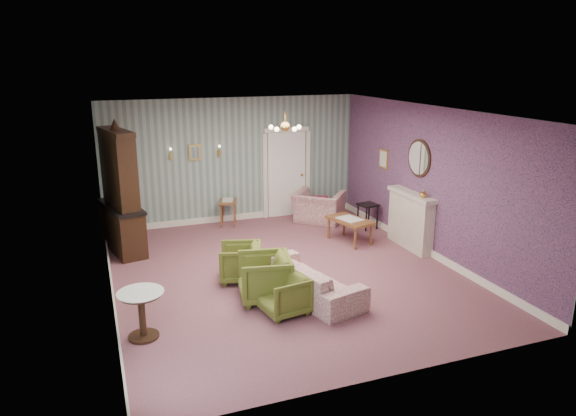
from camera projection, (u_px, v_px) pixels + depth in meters
name	position (u px, v px, depth m)	size (l,w,h in m)	color
floor	(285.00, 273.00, 9.66)	(7.00, 7.00, 0.00)	#7F4A55
ceiling	(285.00, 111.00, 8.87)	(7.00, 7.00, 0.00)	white
wall_back	(234.00, 160.00, 12.42)	(6.00, 6.00, 0.00)	slate
wall_front	(390.00, 267.00, 6.11)	(6.00, 6.00, 0.00)	slate
wall_left	(104.00, 213.00, 8.26)	(7.00, 7.00, 0.00)	slate
wall_right	(431.00, 182.00, 10.27)	(7.00, 7.00, 0.00)	slate
wall_right_floral	(430.00, 182.00, 10.27)	(7.00, 7.00, 0.00)	#A1507A
door	(286.00, 172.00, 12.92)	(1.12, 0.12, 2.16)	white
olive_chair_a	(283.00, 293.00, 8.06)	(0.66, 0.61, 0.67)	#565C20
olive_chair_b	(265.00, 275.00, 8.50)	(0.80, 0.75, 0.83)	#565C20
olive_chair_c	(240.00, 261.00, 9.27)	(0.70, 0.66, 0.72)	#565C20
sofa_chintz	(309.00, 272.00, 8.65)	(2.05, 0.60, 0.80)	#8F3951
wingback_chair	(319.00, 202.00, 12.56)	(1.11, 0.72, 0.97)	#8F3951
dresser	(119.00, 188.00, 10.44)	(0.54, 1.56, 2.60)	black
fireplace	(410.00, 220.00, 10.82)	(0.30, 1.40, 1.16)	beige
mantel_vase	(423.00, 194.00, 10.28)	(0.15, 0.15, 0.15)	gold
oval_mirror	(419.00, 158.00, 10.51)	(0.04, 0.76, 0.84)	white
framed_print	(384.00, 159.00, 11.80)	(0.04, 0.34, 0.42)	gold
coffee_table	(350.00, 230.00, 11.23)	(0.55, 1.00, 0.51)	brown
side_table_black	(368.00, 216.00, 12.09)	(0.39, 0.39, 0.58)	black
pedestal_table	(142.00, 315.00, 7.34)	(0.64, 0.64, 0.70)	black
nesting_table	(228.00, 212.00, 12.33)	(0.39, 0.49, 0.64)	brown
gilt_mirror_back	(195.00, 152.00, 12.01)	(0.28, 0.06, 0.36)	gold
sconce_left	(171.00, 154.00, 11.81)	(0.16, 0.12, 0.30)	gold
sconce_right	(219.00, 151.00, 12.18)	(0.16, 0.12, 0.30)	gold
chandelier	(285.00, 128.00, 8.94)	(0.56, 0.56, 0.36)	gold
burgundy_cushion	(319.00, 204.00, 12.41)	(0.38, 0.10, 0.38)	maroon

